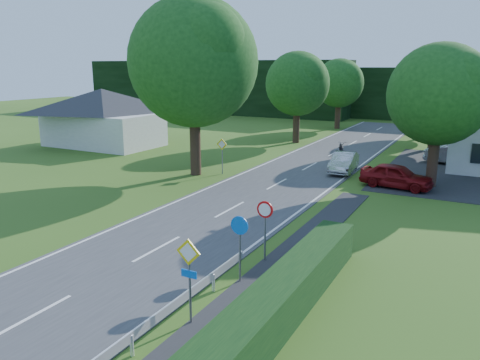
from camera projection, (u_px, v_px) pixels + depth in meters
The scene contains 22 objects.
road at pixel (248, 200), 25.68m from camera, with size 7.00×80.00×0.04m, color #3C3C3F.
line_edge_left at pixel (198, 192), 27.15m from camera, with size 0.12×80.00×0.01m, color white.
line_edge_right at pixel (303, 208), 24.19m from camera, with size 0.12×80.00×0.01m, color white.
line_centre at pixel (248, 200), 25.67m from camera, with size 0.12×80.00×0.01m, color white, non-canonical shape.
tree_main at pixel (194, 88), 30.47m from camera, with size 9.40×9.40×11.64m, color #184715, non-canonical shape.
tree_left_far at pixel (297, 98), 44.10m from camera, with size 7.00×7.00×8.58m, color #184715, non-canonical shape.
tree_right_far at pixel (436, 97), 40.29m from camera, with size 7.40×7.40×9.09m, color #184715, non-canonical shape.
tree_left_back at pixel (339, 94), 54.23m from camera, with size 6.60×6.60×8.07m, color #184715, non-canonical shape.
tree_right_back at pixel (433, 100), 47.79m from camera, with size 6.20×6.20×7.56m, color #184715, non-canonical shape.
tree_right_mid at pixel (437, 116), 27.65m from camera, with size 7.00×7.00×8.58m, color #184715, non-canonical shape.
treeline_left at pixel (211, 87), 73.52m from camera, with size 44.00×6.00×8.00m, color black.
treeline_right at pixel (464, 95), 60.67m from camera, with size 30.00×5.00×7.00m, color black.
bungalow_left at pixel (103, 116), 42.73m from camera, with size 11.00×6.50×5.20m.
streetlight at pixel (433, 110), 29.53m from camera, with size 2.03×0.18×8.00m.
sign_priority_right at pixel (189, 266), 12.98m from camera, with size 0.78×0.09×2.59m.
sign_roundabout at pixel (240, 236), 15.59m from camera, with size 0.64×0.08×2.37m.
sign_speed_limit at pixel (265, 217), 17.27m from camera, with size 0.64×0.11×2.37m.
sign_priority_left at pixel (222, 149), 31.60m from camera, with size 0.78×0.09×2.44m.
moving_car at pixel (344, 162), 32.28m from camera, with size 1.43×4.10×1.35m, color #B9BABF.
motorcycle at pixel (341, 147), 39.32m from camera, with size 0.69×1.97×1.03m, color black.
parked_car_red at pixel (396, 176), 28.10m from camera, with size 1.71×4.25×1.45m, color maroon.
parked_car_silver_a at pixel (455, 155), 34.71m from camera, with size 1.49×4.28×1.41m, color #9FA0A4.
Camera 1 is at (11.20, -1.99, 7.19)m, focal length 35.00 mm.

